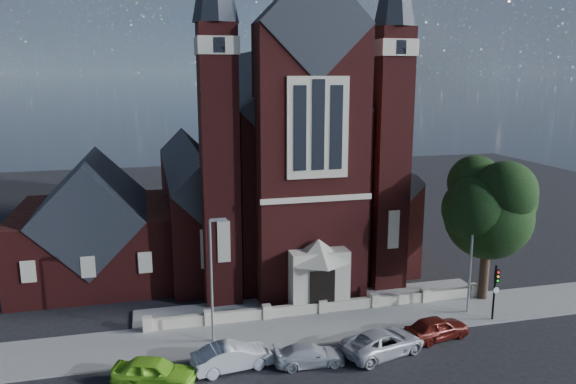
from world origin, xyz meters
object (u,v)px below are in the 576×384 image
(street_lamp_left, at_px, (213,274))
(traffic_signal, at_px, (495,286))
(car_lime_van, at_px, (154,372))
(church, at_px, (271,164))
(parish_hall, at_px, (94,231))
(street_lamp_right, at_px, (473,251))
(street_tree, at_px, (493,210))
(car_silver_a, at_px, (233,356))
(car_silver_b, at_px, (310,355))
(car_dark_red, at_px, (437,328))
(car_white_suv, at_px, (383,342))

(street_lamp_left, xyz_separation_m, traffic_signal, (18.91, -1.57, -2.02))
(street_lamp_left, distance_m, car_lime_van, 6.77)
(church, xyz_separation_m, parish_hall, (-16.00, -4.94, -4.17))
(street_lamp_right, relative_size, car_lime_van, 1.78)
(street_tree, height_order, car_silver_a, street_tree)
(street_lamp_right, xyz_separation_m, car_lime_van, (-21.77, -4.11, -3.83))
(street_lamp_right, height_order, car_silver_a, street_lamp_right)
(street_lamp_right, distance_m, car_silver_b, 14.16)
(car_lime_van, bearing_deg, street_lamp_right, -60.23)
(street_lamp_left, bearing_deg, car_lime_van, -132.52)
(street_tree, distance_m, car_silver_b, 17.70)
(car_dark_red, bearing_deg, car_silver_b, 86.52)
(church, bearing_deg, car_lime_van, -116.87)
(traffic_signal, height_order, car_silver_a, traffic_signal)
(street_tree, height_order, car_lime_van, street_tree)
(parish_hall, xyz_separation_m, car_silver_b, (13.14, -18.13, -3.40))
(church, height_order, street_lamp_right, church)
(street_lamp_left, height_order, car_silver_a, street_lamp_left)
(car_silver_b, bearing_deg, street_lamp_right, -69.21)
(street_tree, relative_size, street_lamp_left, 1.32)
(traffic_signal, height_order, car_white_suv, traffic_signal)
(street_tree, xyz_separation_m, car_dark_red, (-6.63, -4.66, -6.22))
(car_dark_red, bearing_deg, traffic_signal, -85.84)
(street_tree, distance_m, traffic_signal, 5.70)
(car_white_suv, relative_size, car_dark_red, 1.23)
(parish_hall, height_order, street_lamp_right, parish_hall)
(street_lamp_left, xyz_separation_m, car_white_suv, (9.74, -3.95, -3.85))
(traffic_signal, bearing_deg, street_tree, 64.05)
(traffic_signal, bearing_deg, street_lamp_left, 175.24)
(street_lamp_right, relative_size, traffic_signal, 2.02)
(car_lime_van, bearing_deg, car_silver_a, -62.88)
(car_silver_a, bearing_deg, car_white_suv, -102.05)
(street_lamp_right, xyz_separation_m, traffic_signal, (0.91, -1.57, -2.02))
(traffic_signal, bearing_deg, car_white_suv, -165.49)
(traffic_signal, bearing_deg, car_lime_van, -173.61)
(church, distance_m, street_lamp_right, 21.76)
(street_lamp_left, height_order, street_lamp_right, same)
(church, bearing_deg, street_tree, -53.83)
(car_silver_a, bearing_deg, street_tree, -84.53)
(car_lime_van, xyz_separation_m, car_white_suv, (13.52, 0.17, -0.03))
(traffic_signal, relative_size, car_dark_red, 0.92)
(church, xyz_separation_m, car_dark_red, (5.96, -21.89, -7.45))
(church, height_order, car_white_suv, church)
(car_lime_van, height_order, car_silver_b, car_lime_van)
(car_dark_red, bearing_deg, street_lamp_left, 66.92)
(street_lamp_left, bearing_deg, street_tree, 4.76)
(traffic_signal, distance_m, car_dark_red, 5.54)
(parish_hall, bearing_deg, church, 17.16)
(parish_hall, height_order, car_dark_red, parish_hall)
(car_silver_a, bearing_deg, street_lamp_left, 1.02)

